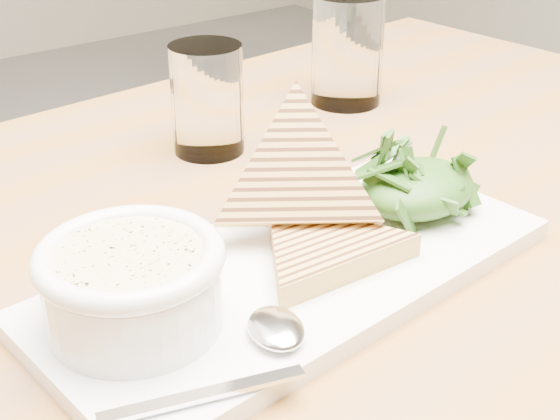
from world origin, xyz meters
TOP-DOWN VIEW (x-y plane):
  - table_top at (0.04, -0.09)m, footprint 1.26×0.89m
  - table_leg_br at (0.59, 0.26)m, footprint 0.06×0.06m
  - platter at (-0.01, -0.14)m, footprint 0.40×0.20m
  - soup_bowl at (-0.14, -0.13)m, footprint 0.11×0.11m
  - soup at (-0.14, -0.13)m, footprint 0.09×0.09m
  - bowl_rim at (-0.14, -0.13)m, footprint 0.12×0.12m
  - sandwich_flat at (0.01, -0.15)m, footprint 0.15×0.15m
  - sandwich_lean at (0.02, -0.10)m, footprint 0.21×0.21m
  - salad_base at (0.12, -0.13)m, footprint 0.10×0.08m
  - arugula_pile at (0.12, -0.13)m, footprint 0.11×0.10m
  - spoon_bowl at (-0.07, -0.20)m, footprint 0.05×0.06m
  - spoon_handle at (-0.14, -0.22)m, footprint 0.12×0.04m
  - glass_near at (0.07, 0.10)m, footprint 0.07×0.07m
  - glass_far at (0.27, 0.12)m, footprint 0.08×0.08m

SIDE VIEW (x-z plane):
  - table_leg_br at x=0.59m, z-range 0.00..0.71m
  - table_top at x=0.04m, z-range 0.71..0.75m
  - platter at x=-0.01m, z-range 0.75..0.76m
  - spoon_handle at x=-0.14m, z-range 0.76..0.77m
  - spoon_bowl at x=-0.07m, z-range 0.76..0.77m
  - sandwich_flat at x=0.01m, z-range 0.76..0.78m
  - salad_base at x=0.12m, z-range 0.76..0.80m
  - soup_bowl at x=-0.14m, z-range 0.76..0.80m
  - arugula_pile at x=0.12m, z-range 0.76..0.81m
  - glass_near at x=0.07m, z-range 0.75..0.85m
  - glass_far at x=0.27m, z-range 0.75..0.87m
  - sandwich_lean at x=0.02m, z-range 0.73..0.89m
  - soup at x=-0.14m, z-range 0.80..0.81m
  - bowl_rim at x=-0.14m, z-range 0.80..0.82m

